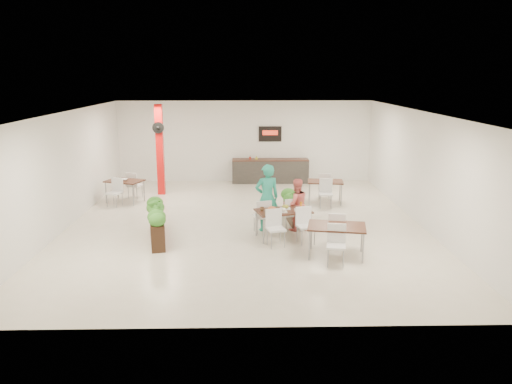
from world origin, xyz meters
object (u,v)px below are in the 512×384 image
at_px(side_table_b, 325,185).
at_px(diner_woman, 296,205).
at_px(service_counter, 270,170).
at_px(main_table, 283,214).
at_px(diner_man, 267,198).
at_px(planter_right, 292,205).
at_px(planter_left, 156,221).
at_px(side_table_a, 125,184).
at_px(red_column, 160,149).
at_px(side_table_c, 337,230).

bearing_deg(side_table_b, diner_woman, -106.77).
xyz_separation_m(service_counter, main_table, (-0.01, -6.88, 0.14)).
bearing_deg(side_table_b, diner_man, -118.50).
height_order(diner_man, planter_right, diner_man).
height_order(planter_left, side_table_a, planter_left).
relative_size(service_counter, main_table, 1.60).
height_order(red_column, service_counter, red_column).
relative_size(diner_woman, side_table_c, 0.87).
xyz_separation_m(main_table, diner_man, (-0.39, 0.66, 0.29)).
height_order(diner_woman, planter_right, diner_woman).
bearing_deg(diner_woman, planter_right, -103.51).
distance_m(main_table, side_table_b, 3.99).
distance_m(main_table, diner_man, 0.82).
height_order(service_counter, planter_left, service_counter).
xyz_separation_m(red_column, diner_man, (3.60, -4.36, -0.72)).
xyz_separation_m(service_counter, side_table_a, (-5.03, -3.01, 0.14)).
bearing_deg(side_table_a, planter_left, -45.61).
bearing_deg(red_column, side_table_b, -13.85).
bearing_deg(planter_right, side_table_b, 58.49).
xyz_separation_m(planter_left, planter_right, (3.67, 1.65, -0.05)).
height_order(diner_man, side_table_a, diner_man).
bearing_deg(side_table_b, side_table_a, -175.72).
height_order(diner_man, planter_left, diner_man).
bearing_deg(diner_woman, service_counter, -101.29).
relative_size(diner_man, side_table_a, 1.12).
relative_size(service_counter, diner_woman, 2.06).
distance_m(diner_man, side_table_a, 5.65).
distance_m(planter_right, side_table_b, 2.48).
distance_m(red_column, service_counter, 4.56).
height_order(main_table, side_table_c, same).
xyz_separation_m(red_column, side_table_c, (5.15, -6.39, -1.01)).
relative_size(red_column, diner_man, 1.72).
height_order(diner_woman, side_table_c, diner_woman).
bearing_deg(diner_woman, side_table_a, -45.60).
bearing_deg(side_table_c, diner_woman, 121.02).
bearing_deg(diner_woman, diner_man, -14.95).
bearing_deg(diner_woman, main_table, 43.21).
height_order(side_table_a, side_table_c, same).
distance_m(red_column, side_table_c, 8.27).
bearing_deg(diner_man, side_table_a, -49.75).
relative_size(red_column, side_table_b, 1.93).
distance_m(red_column, side_table_a, 1.84).
bearing_deg(side_table_c, side_table_b, 94.77).
relative_size(planter_left, side_table_c, 1.23).
relative_size(red_column, side_table_c, 1.92).
bearing_deg(service_counter, side_table_c, -82.07).
relative_size(main_table, diner_woman, 1.29).
distance_m(main_table, planter_right, 1.57).
xyz_separation_m(main_table, side_table_a, (-5.02, 3.88, -0.01)).
xyz_separation_m(planter_right, side_table_b, (1.29, 2.11, 0.15)).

